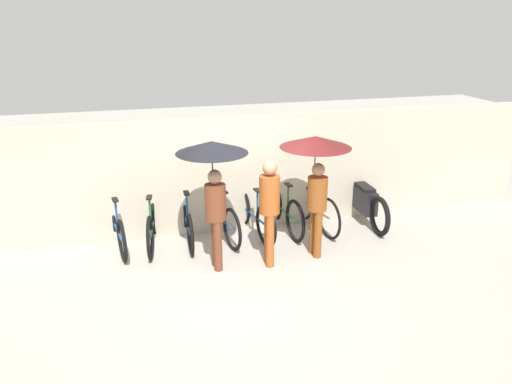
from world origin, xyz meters
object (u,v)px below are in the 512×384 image
object	(u,v)px
pedestrian_center	(269,205)
parked_bicycle_3	(220,217)
parked_bicycle_5	(284,210)
motorcycle	(364,201)
parked_bicycle_4	(253,214)
parked_bicycle_6	(315,208)
pedestrian_trailing	(316,160)
parked_bicycle_1	(152,225)
parked_bicycle_0	(116,227)
parked_bicycle_2	(187,221)
pedestrian_leading	(213,167)

from	to	relation	value
pedestrian_center	parked_bicycle_3	bearing A→B (deg)	122.16
parked_bicycle_3	parked_bicycle_5	world-z (taller)	parked_bicycle_3
motorcycle	parked_bicycle_4	bearing A→B (deg)	92.93
parked_bicycle_6	pedestrian_trailing	distance (m)	1.60
parked_bicycle_1	motorcycle	world-z (taller)	parked_bicycle_1
parked_bicycle_4	parked_bicycle_1	bearing A→B (deg)	79.91
parked_bicycle_0	parked_bicycle_4	size ratio (longest dim) A/B	0.98
parked_bicycle_2	pedestrian_trailing	size ratio (longest dim) A/B	0.89
parked_bicycle_5	parked_bicycle_6	world-z (taller)	parked_bicycle_6
parked_bicycle_5	pedestrian_center	bearing A→B (deg)	147.65
parked_bicycle_4	pedestrian_trailing	distance (m)	1.74
parked_bicycle_0	parked_bicycle_4	distance (m)	2.38
parked_bicycle_0	pedestrian_trailing	xyz separation A→B (m)	(3.15, -1.05, 1.25)
parked_bicycle_6	motorcycle	bearing A→B (deg)	-93.99
parked_bicycle_6	pedestrian_center	bearing A→B (deg)	125.06
pedestrian_center	motorcycle	bearing A→B (deg)	35.54
parked_bicycle_0	parked_bicycle_3	world-z (taller)	parked_bicycle_3
pedestrian_leading	pedestrian_center	world-z (taller)	pedestrian_leading
parked_bicycle_5	parked_bicycle_6	xyz separation A→B (m)	(0.59, -0.06, -0.00)
parked_bicycle_5	pedestrian_leading	distance (m)	2.17
pedestrian_center	parked_bicycle_6	bearing A→B (deg)	50.08
parked_bicycle_0	parked_bicycle_2	bearing A→B (deg)	-100.42
parked_bicycle_5	pedestrian_center	world-z (taller)	pedestrian_center
parked_bicycle_2	pedestrian_leading	distance (m)	1.65
parked_bicycle_3	motorcycle	xyz separation A→B (m)	(2.80, 0.03, 0.02)
pedestrian_trailing	motorcycle	bearing A→B (deg)	32.53
pedestrian_leading	pedestrian_trailing	world-z (taller)	pedestrian_leading
parked_bicycle_0	parked_bicycle_5	xyz separation A→B (m)	(2.97, -0.04, 0.03)
parked_bicycle_0	parked_bicycle_5	bearing A→B (deg)	-99.38
parked_bicycle_0	pedestrian_center	world-z (taller)	pedestrian_center
parked_bicycle_5	pedestrian_trailing	world-z (taller)	pedestrian_trailing
parked_bicycle_4	pedestrian_leading	distance (m)	1.80
parked_bicycle_1	pedestrian_leading	bearing A→B (deg)	-129.51
parked_bicycle_3	motorcycle	size ratio (longest dim) A/B	0.86
pedestrian_trailing	motorcycle	distance (m)	2.13
parked_bicycle_4	motorcycle	distance (m)	2.21
parked_bicycle_1	parked_bicycle_3	bearing A→B (deg)	-81.77
pedestrian_center	motorcycle	size ratio (longest dim) A/B	0.84
parked_bicycle_3	pedestrian_leading	bearing A→B (deg)	153.99
parked_bicycle_6	pedestrian_center	distance (m)	1.79
parked_bicycle_6	parked_bicycle_5	bearing A→B (deg)	76.28
pedestrian_trailing	parked_bicycle_6	bearing A→B (deg)	63.62
parked_bicycle_2	pedestrian_center	size ratio (longest dim) A/B	1.03
parked_bicycle_0	parked_bicycle_2	world-z (taller)	parked_bicycle_2
parked_bicycle_3	pedestrian_leading	size ratio (longest dim) A/B	0.88
parked_bicycle_2	parked_bicycle_5	bearing A→B (deg)	-88.58
parked_bicycle_2	pedestrian_leading	size ratio (longest dim) A/B	0.88
parked_bicycle_2	parked_bicycle_5	xyz separation A→B (m)	(1.78, -0.00, 0.02)
parked_bicycle_1	pedestrian_trailing	xyz separation A→B (m)	(2.56, -0.98, 1.24)
parked_bicycle_1	parked_bicycle_2	world-z (taller)	parked_bicycle_2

